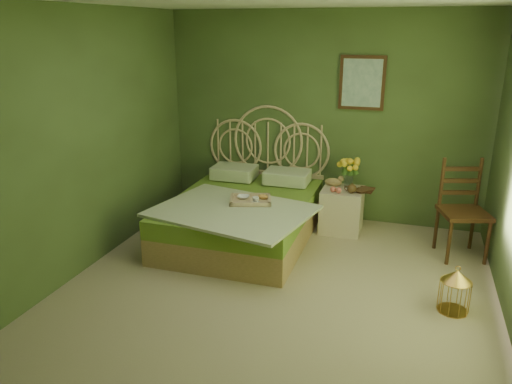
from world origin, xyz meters
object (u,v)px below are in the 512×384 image
(chair, at_px, (465,203))
(birdcage, at_px, (455,291))
(bed, at_px, (244,212))
(nightstand, at_px, (343,203))

(chair, height_order, birdcage, chair)
(bed, height_order, nightstand, bed)
(bed, xyz_separation_m, birdcage, (2.29, -0.99, -0.12))
(nightstand, bearing_deg, chair, -10.98)
(chair, bearing_deg, birdcage, -112.49)
(chair, bearing_deg, nightstand, 151.80)
(chair, distance_m, birdcage, 1.36)
(nightstand, distance_m, chair, 1.38)
(bed, bearing_deg, chair, 7.14)
(birdcage, bearing_deg, nightstand, 128.00)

